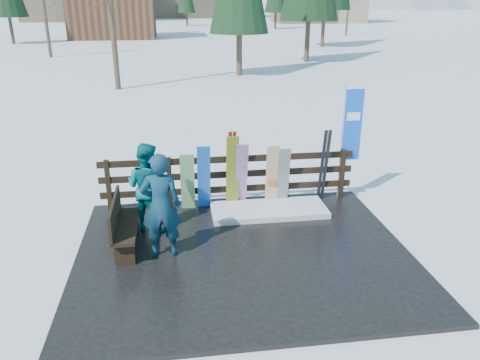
{
  "coord_description": "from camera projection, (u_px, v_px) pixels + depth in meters",
  "views": [
    {
      "loc": [
        -1.12,
        -7.39,
        4.36
      ],
      "look_at": [
        0.07,
        1.0,
        1.1
      ],
      "focal_mm": 35.0,
      "sensor_mm": 36.0,
      "label": 1
    }
  ],
  "objects": [
    {
      "name": "deck",
      "position": [
        244.0,
        254.0,
        8.52
      ],
      "size": [
        6.0,
        5.0,
        0.08
      ],
      "primitive_type": "cube",
      "color": "black",
      "rests_on": "ground"
    },
    {
      "name": "person_front",
      "position": [
        161.0,
        206.0,
        8.1
      ],
      "size": [
        0.7,
        0.46,
        1.91
      ],
      "primitive_type": "imported",
      "rotation": [
        0.0,
        0.0,
        3.13
      ],
      "color": "#114B5D",
      "rests_on": "deck"
    },
    {
      "name": "bench",
      "position": [
        122.0,
        223.0,
        8.46
      ],
      "size": [
        0.41,
        1.5,
        0.97
      ],
      "color": "black",
      "rests_on": "deck"
    },
    {
      "name": "snowboard_2",
      "position": [
        232.0,
        172.0,
        10.05
      ],
      "size": [
        0.27,
        0.25,
        1.66
      ],
      "primitive_type": "cube",
      "rotation": [
        0.14,
        0.0,
        0.0
      ],
      "color": "yellow",
      "rests_on": "deck"
    },
    {
      "name": "ground",
      "position": [
        244.0,
        256.0,
        8.54
      ],
      "size": [
        700.0,
        700.0,
        0.0
      ],
      "primitive_type": "plane",
      "color": "white",
      "rests_on": "ground"
    },
    {
      "name": "snowboard_5",
      "position": [
        272.0,
        176.0,
        10.21
      ],
      "size": [
        0.28,
        0.18,
        1.4
      ],
      "primitive_type": "cube",
      "rotation": [
        0.11,
        0.0,
        0.0
      ],
      "color": "silver",
      "rests_on": "deck"
    },
    {
      "name": "person_back",
      "position": [
        147.0,
        187.0,
        9.11
      ],
      "size": [
        1.08,
        1.01,
        1.77
      ],
      "primitive_type": "imported",
      "rotation": [
        0.0,
        0.0,
        2.63
      ],
      "color": "#06646A",
      "rests_on": "deck"
    },
    {
      "name": "snowboard_4",
      "position": [
        283.0,
        177.0,
        10.25
      ],
      "size": [
        0.28,
        0.22,
        1.34
      ],
      "primitive_type": "cube",
      "rotation": [
        0.14,
        0.0,
        0.0
      ],
      "color": "black",
      "rests_on": "deck"
    },
    {
      "name": "snowboard_3",
      "position": [
        241.0,
        175.0,
        10.1
      ],
      "size": [
        0.26,
        0.4,
        1.5
      ],
      "primitive_type": "cube",
      "rotation": [
        0.24,
        0.0,
        0.0
      ],
      "color": "silver",
      "rests_on": "deck"
    },
    {
      "name": "snowboard_0",
      "position": [
        204.0,
        177.0,
        10.0
      ],
      "size": [
        0.28,
        0.35,
        1.48
      ],
      "primitive_type": "cube",
      "rotation": [
        0.21,
        0.0,
        0.0
      ],
      "color": "blue",
      "rests_on": "deck"
    },
    {
      "name": "ski_pair_a",
      "position": [
        232.0,
        169.0,
        10.1
      ],
      "size": [
        0.16,
        0.31,
        1.75
      ],
      "color": "maroon",
      "rests_on": "deck"
    },
    {
      "name": "snow_patch",
      "position": [
        269.0,
        210.0,
        10.07
      ],
      "size": [
        2.46,
        1.0,
        0.12
      ],
      "primitive_type": "cube",
      "color": "white",
      "rests_on": "deck"
    },
    {
      "name": "rental_flag",
      "position": [
        350.0,
        129.0,
        10.37
      ],
      "size": [
        0.45,
        0.04,
        2.6
      ],
      "color": "silver",
      "rests_on": "deck"
    },
    {
      "name": "fence",
      "position": [
        229.0,
        176.0,
        10.31
      ],
      "size": [
        5.6,
        0.1,
        1.15
      ],
      "color": "black",
      "rests_on": "deck"
    },
    {
      "name": "ski_pair_b",
      "position": [
        324.0,
        166.0,
        10.38
      ],
      "size": [
        0.17,
        0.31,
        1.7
      ],
      "color": "black",
      "rests_on": "deck"
    },
    {
      "name": "snowboard_1",
      "position": [
        188.0,
        182.0,
        9.98
      ],
      "size": [
        0.3,
        0.26,
        1.31
      ],
      "primitive_type": "cube",
      "rotation": [
        0.18,
        0.0,
        0.0
      ],
      "color": "silver",
      "rests_on": "deck"
    }
  ]
}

